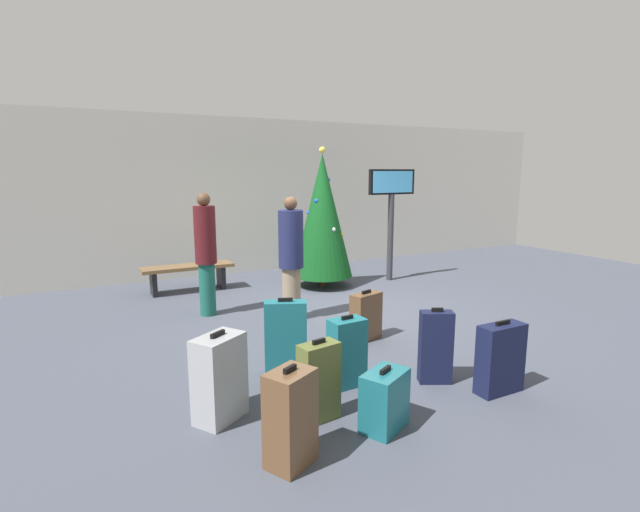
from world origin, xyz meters
TOP-DOWN VIEW (x-y plane):
  - ground_plane at (0.00, 0.00)m, footprint 16.00×16.00m
  - back_wall at (0.00, 3.56)m, footprint 16.00×0.20m
  - holiday_tree at (0.52, 1.59)m, footprint 1.12×1.12m
  - flight_info_kiosk at (1.95, 1.42)m, footprint 1.02×0.12m
  - waiting_bench at (-1.80, 2.34)m, footprint 1.60×0.44m
  - traveller_0 at (-1.85, 0.79)m, footprint 0.33×0.33m
  - traveller_1 at (-0.82, 0.02)m, footprint 0.48×0.48m
  - suitcase_0 at (-1.21, -2.22)m, footprint 0.37×0.24m
  - suitcase_1 at (-2.53, -2.27)m, footprint 0.52×0.47m
  - suitcase_2 at (-0.32, -1.19)m, footprint 0.46×0.30m
  - suitcase_3 at (-1.77, -2.67)m, footprint 0.38×0.24m
  - suitcase_4 at (-0.37, -2.57)m, footprint 0.36×0.29m
  - suitcase_5 at (-1.61, -1.61)m, footprint 0.48×0.35m
  - suitcase_6 at (0.03, -3.03)m, footprint 0.48×0.20m
  - suitcase_7 at (-2.25, -3.15)m, footprint 0.43×0.39m
  - suitcase_8 at (-1.35, -3.06)m, footprint 0.49×0.43m

SIDE VIEW (x-z plane):
  - ground_plane at x=0.00m, z-range 0.00..0.00m
  - suitcase_8 at x=-1.35m, z-range -0.02..0.52m
  - suitcase_2 at x=-0.32m, z-range -0.02..0.63m
  - suitcase_6 at x=0.03m, z-range -0.02..0.71m
  - suitcase_3 at x=-1.77m, z-range -0.02..0.71m
  - suitcase_0 at x=-1.21m, z-range -0.02..0.72m
  - waiting_bench at x=-1.80m, z-range 0.12..0.60m
  - suitcase_7 at x=-2.25m, z-range -0.02..0.75m
  - suitcase_4 at x=-0.37m, z-range -0.02..0.77m
  - suitcase_1 at x=-2.53m, z-range -0.02..0.78m
  - suitcase_5 at x=-1.61m, z-range -0.02..0.80m
  - traveller_1 at x=-0.82m, z-range 0.05..1.83m
  - traveller_0 at x=-1.85m, z-range 0.06..1.89m
  - holiday_tree at x=0.52m, z-range 0.04..2.61m
  - flight_info_kiosk at x=1.95m, z-range 0.46..2.63m
  - back_wall at x=0.00m, z-range 0.00..3.22m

